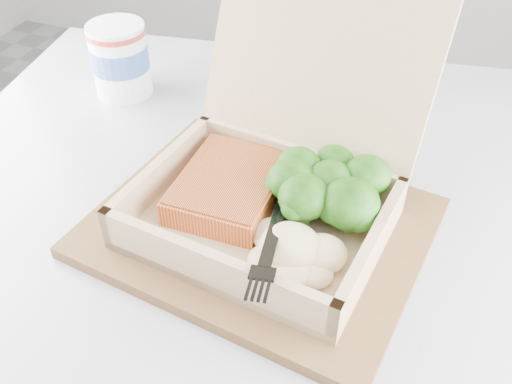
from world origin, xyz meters
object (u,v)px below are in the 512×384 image
at_px(cafe_table, 264,345).
at_px(takeout_container, 280,163).
at_px(paper_cup, 120,57).
at_px(serving_tray, 260,227).

relative_size(cafe_table, takeout_container, 3.31).
xyz_separation_m(cafe_table, takeout_container, (0.00, 0.04, 0.26)).
height_order(cafe_table, takeout_container, takeout_container).
xyz_separation_m(takeout_container, paper_cup, (-0.28, 0.16, -0.01)).
bearing_deg(paper_cup, cafe_table, -34.77).
height_order(takeout_container, paper_cup, takeout_container).
distance_m(serving_tray, paper_cup, 0.34).
bearing_deg(cafe_table, takeout_container, 89.42).
relative_size(takeout_container, paper_cup, 2.94).
xyz_separation_m(cafe_table, paper_cup, (-0.28, 0.20, 0.24)).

